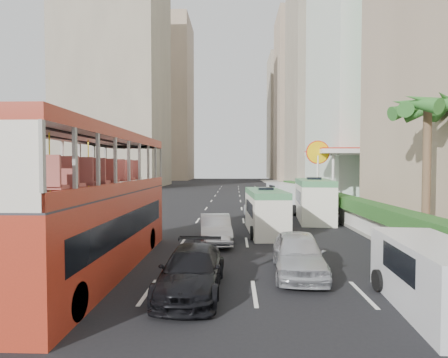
{
  "coord_description": "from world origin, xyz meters",
  "views": [
    {
      "loc": [
        -0.97,
        -12.29,
        3.77
      ],
      "look_at": [
        -1.5,
        4.0,
        3.2
      ],
      "focal_mm": 28.0,
      "sensor_mm": 36.0,
      "label": 1
    }
  ],
  "objects_px": {
    "van_asset": "(260,217)",
    "panel_van_near": "(434,277)",
    "car_silver_lane_a": "(215,243)",
    "minibus_near": "(266,211)",
    "minibus_far": "(314,200)",
    "panel_van_far": "(281,193)",
    "double_decker_bus": "(95,201)",
    "car_silver_lane_b": "(298,274)",
    "car_black": "(192,292)",
    "shell_station": "(345,177)",
    "palm_tree": "(426,175)"
  },
  "relations": [
    {
      "from": "van_asset",
      "to": "panel_van_near",
      "type": "distance_m",
      "value": 17.1
    },
    {
      "from": "car_silver_lane_a",
      "to": "minibus_near",
      "type": "relative_size",
      "value": 0.75
    },
    {
      "from": "car_silver_lane_a",
      "to": "minibus_far",
      "type": "xyz_separation_m",
      "value": [
        6.55,
        7.66,
        1.44
      ]
    },
    {
      "from": "panel_van_far",
      "to": "minibus_far",
      "type": "bearing_deg",
      "value": -95.37
    },
    {
      "from": "double_decker_bus",
      "to": "car_silver_lane_b",
      "type": "bearing_deg",
      "value": -0.5
    },
    {
      "from": "car_black",
      "to": "panel_van_far",
      "type": "height_order",
      "value": "panel_van_far"
    },
    {
      "from": "panel_van_far",
      "to": "shell_station",
      "type": "relative_size",
      "value": 0.63
    },
    {
      "from": "car_black",
      "to": "shell_station",
      "type": "distance_m",
      "value": 27.91
    },
    {
      "from": "van_asset",
      "to": "panel_van_near",
      "type": "relative_size",
      "value": 0.93
    },
    {
      "from": "car_silver_lane_a",
      "to": "minibus_near",
      "type": "distance_m",
      "value": 3.99
    },
    {
      "from": "panel_van_far",
      "to": "panel_van_near",
      "type": "bearing_deg",
      "value": -97.92
    },
    {
      "from": "car_silver_lane_a",
      "to": "palm_tree",
      "type": "relative_size",
      "value": 0.65
    },
    {
      "from": "car_black",
      "to": "panel_van_far",
      "type": "relative_size",
      "value": 0.88
    },
    {
      "from": "car_silver_lane_b",
      "to": "palm_tree",
      "type": "xyz_separation_m",
      "value": [
        6.56,
        4.06,
        3.38
      ]
    },
    {
      "from": "double_decker_bus",
      "to": "car_silver_lane_a",
      "type": "relative_size",
      "value": 2.64
    },
    {
      "from": "car_silver_lane_a",
      "to": "van_asset",
      "type": "height_order",
      "value": "car_silver_lane_a"
    },
    {
      "from": "minibus_far",
      "to": "shell_station",
      "type": "height_order",
      "value": "shell_station"
    },
    {
      "from": "car_silver_lane_a",
      "to": "car_silver_lane_b",
      "type": "height_order",
      "value": "car_silver_lane_b"
    },
    {
      "from": "double_decker_bus",
      "to": "panel_van_near",
      "type": "xyz_separation_m",
      "value": [
        10.19,
        -3.14,
        -1.63
      ]
    },
    {
      "from": "car_silver_lane_b",
      "to": "panel_van_far",
      "type": "distance_m",
      "value": 25.13
    },
    {
      "from": "double_decker_bus",
      "to": "palm_tree",
      "type": "bearing_deg",
      "value": 16.16
    },
    {
      "from": "panel_van_near",
      "to": "van_asset",
      "type": "bearing_deg",
      "value": 105.53
    },
    {
      "from": "palm_tree",
      "to": "van_asset",
      "type": "bearing_deg",
      "value": 125.64
    },
    {
      "from": "double_decker_bus",
      "to": "minibus_near",
      "type": "xyz_separation_m",
      "value": [
        6.76,
        7.56,
        -1.3
      ]
    },
    {
      "from": "van_asset",
      "to": "panel_van_near",
      "type": "height_order",
      "value": "panel_van_near"
    },
    {
      "from": "car_silver_lane_b",
      "to": "van_asset",
      "type": "bearing_deg",
      "value": 95.83
    },
    {
      "from": "double_decker_bus",
      "to": "shell_station",
      "type": "bearing_deg",
      "value": 55.18
    },
    {
      "from": "panel_van_far",
      "to": "shell_station",
      "type": "distance_m",
      "value": 6.61
    },
    {
      "from": "car_black",
      "to": "van_asset",
      "type": "bearing_deg",
      "value": 79.43
    },
    {
      "from": "van_asset",
      "to": "shell_station",
      "type": "relative_size",
      "value": 0.52
    },
    {
      "from": "panel_van_near",
      "to": "palm_tree",
      "type": "bearing_deg",
      "value": 67.64
    },
    {
      "from": "van_asset",
      "to": "double_decker_bus",
      "type": "bearing_deg",
      "value": -125.24
    },
    {
      "from": "minibus_far",
      "to": "panel_van_far",
      "type": "height_order",
      "value": "minibus_far"
    },
    {
      "from": "car_silver_lane_b",
      "to": "van_asset",
      "type": "relative_size",
      "value": 1.02
    },
    {
      "from": "car_black",
      "to": "shell_station",
      "type": "bearing_deg",
      "value": 64.8
    },
    {
      "from": "car_silver_lane_a",
      "to": "palm_tree",
      "type": "distance_m",
      "value": 10.37
    },
    {
      "from": "van_asset",
      "to": "shell_station",
      "type": "height_order",
      "value": "shell_station"
    },
    {
      "from": "double_decker_bus",
      "to": "car_silver_lane_a",
      "type": "xyz_separation_m",
      "value": [
        4.04,
        4.91,
        -2.53
      ]
    },
    {
      "from": "double_decker_bus",
      "to": "panel_van_far",
      "type": "height_order",
      "value": "double_decker_bus"
    },
    {
      "from": "minibus_near",
      "to": "palm_tree",
      "type": "bearing_deg",
      "value": -29.91
    },
    {
      "from": "double_decker_bus",
      "to": "minibus_far",
      "type": "relative_size",
      "value": 1.7
    },
    {
      "from": "car_black",
      "to": "panel_van_near",
      "type": "height_order",
      "value": "panel_van_near"
    },
    {
      "from": "van_asset",
      "to": "panel_van_far",
      "type": "height_order",
      "value": "panel_van_far"
    },
    {
      "from": "panel_van_near",
      "to": "palm_tree",
      "type": "xyz_separation_m",
      "value": [
        3.61,
        7.14,
        2.48
      ]
    },
    {
      "from": "car_silver_lane_b",
      "to": "palm_tree",
      "type": "distance_m",
      "value": 8.42
    },
    {
      "from": "car_silver_lane_b",
      "to": "shell_station",
      "type": "distance_m",
      "value": 24.82
    },
    {
      "from": "van_asset",
      "to": "palm_tree",
      "type": "height_order",
      "value": "palm_tree"
    },
    {
      "from": "minibus_near",
      "to": "shell_station",
      "type": "distance_m",
      "value": 18.06
    },
    {
      "from": "minibus_far",
      "to": "shell_station",
      "type": "xyz_separation_m",
      "value": [
        5.41,
        10.43,
        1.31
      ]
    },
    {
      "from": "panel_van_near",
      "to": "palm_tree",
      "type": "height_order",
      "value": "palm_tree"
    }
  ]
}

